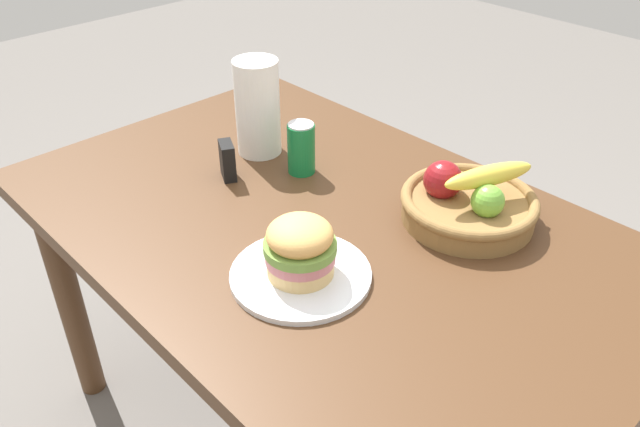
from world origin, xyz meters
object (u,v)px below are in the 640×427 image
Objects in this scene: soda_can at (301,148)px; sandwich at (300,247)px; plate at (301,275)px; fruit_basket at (468,202)px; paper_towel_roll at (258,108)px; napkin_holder at (227,161)px.

sandwich is at bearing -42.38° from soda_can.
soda_can reaches higher than plate.
plate is 0.40m from fruit_basket.
sandwich is 0.57× the size of paper_towel_roll.
paper_towel_roll is (-0.45, 0.26, 0.11)m from plate.
soda_can is 1.40× the size of napkin_holder.
plate is at bearing -42.38° from soda_can.
plate is 2.14× the size of soda_can.
fruit_basket is at bearing 54.89° from napkin_holder.
sandwich is 0.40m from soda_can.
sandwich is at bearing 0.00° from plate.
plate is at bearing 9.23° from napkin_holder.
paper_towel_roll reaches higher than sandwich.
paper_towel_roll reaches higher than napkin_holder.
fruit_basket is 0.56m from napkin_holder.
paper_towel_roll reaches higher than soda_can.
soda_can is (-0.30, 0.27, 0.06)m from plate.
plate is 1.12× the size of paper_towel_roll.
fruit_basket is at bearing 75.62° from plate.
soda_can is 0.43× the size of fruit_basket.
soda_can is 0.18m from napkin_holder.
sandwich reaches higher than plate.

